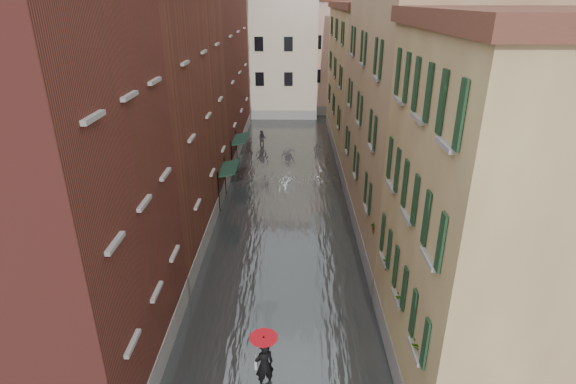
{
  "coord_description": "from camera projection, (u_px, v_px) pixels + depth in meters",
  "views": [
    {
      "loc": [
        0.51,
        -14.15,
        12.2
      ],
      "look_at": [
        0.26,
        7.18,
        3.0
      ],
      "focal_mm": 28.0,
      "sensor_mm": 36.0,
      "label": 1
    }
  ],
  "objects": [
    {
      "name": "ground",
      "position": [
        279.0,
        333.0,
        17.83
      ],
      "size": [
        120.0,
        120.0,
        0.0
      ],
      "primitive_type": "plane",
      "color": "#5E5E60",
      "rests_on": "ground"
    },
    {
      "name": "floodwater",
      "position": [
        285.0,
        197.0,
        29.73
      ],
      "size": [
        10.0,
        60.0,
        0.2
      ],
      "primitive_type": "cube",
      "color": "#3E4344",
      "rests_on": "ground"
    },
    {
      "name": "building_left_near",
      "position": [
        43.0,
        205.0,
        13.5
      ],
      "size": [
        6.0,
        8.0,
        13.0
      ],
      "primitive_type": "cube",
      "color": "maroon",
      "rests_on": "ground"
    },
    {
      "name": "building_left_mid",
      "position": [
        151.0,
        121.0,
        23.69
      ],
      "size": [
        6.0,
        14.0,
        12.5
      ],
      "primitive_type": "cube",
      "color": "brown",
      "rests_on": "ground"
    },
    {
      "name": "building_left_far",
      "position": [
        203.0,
        67.0,
        37.17
      ],
      "size": [
        6.0,
        16.0,
        14.0
      ],
      "primitive_type": "cube",
      "color": "maroon",
      "rests_on": "ground"
    },
    {
      "name": "building_right_near",
      "position": [
        506.0,
        230.0,
        13.64
      ],
      "size": [
        6.0,
        8.0,
        11.5
      ],
      "primitive_type": "cube",
      "color": "#92734B",
      "rests_on": "ground"
    },
    {
      "name": "building_right_mid",
      "position": [
        417.0,
        117.0,
        23.45
      ],
      "size": [
        6.0,
        14.0,
        13.0
      ],
      "primitive_type": "cube",
      "color": "tan",
      "rests_on": "ground"
    },
    {
      "name": "building_right_far",
      "position": [
        371.0,
        83.0,
        37.52
      ],
      "size": [
        6.0,
        16.0,
        11.5
      ],
      "primitive_type": "cube",
      "color": "#92734B",
      "rests_on": "ground"
    },
    {
      "name": "building_end_cream",
      "position": [
        262.0,
        54.0,
        50.18
      ],
      "size": [
        12.0,
        9.0,
        13.0
      ],
      "primitive_type": "cube",
      "color": "beige",
      "rests_on": "ground"
    },
    {
      "name": "building_end_pink",
      "position": [
        341.0,
        57.0,
        52.12
      ],
      "size": [
        10.0,
        9.0,
        12.0
      ],
      "primitive_type": "cube",
      "color": "#D3A994",
      "rests_on": "ground"
    },
    {
      "name": "awning_near",
      "position": [
        229.0,
        169.0,
        27.86
      ],
      "size": [
        1.09,
        2.76,
        2.8
      ],
      "color": "black",
      "rests_on": "ground"
    },
    {
      "name": "awning_far",
      "position": [
        240.0,
        140.0,
        33.67
      ],
      "size": [
        1.09,
        2.99,
        2.8
      ],
      "color": "black",
      "rests_on": "ground"
    },
    {
      "name": "window_planters",
      "position": [
        396.0,
        270.0,
        15.62
      ],
      "size": [
        0.59,
        8.06,
        0.84
      ],
      "color": "#993E32",
      "rests_on": "ground"
    },
    {
      "name": "pedestrian_main",
      "position": [
        264.0,
        357.0,
        14.93
      ],
      "size": [
        0.97,
        0.97,
        2.06
      ],
      "color": "black",
      "rests_on": "ground"
    },
    {
      "name": "pedestrian_far",
      "position": [
        262.0,
        139.0,
        40.06
      ],
      "size": [
        0.76,
        0.63,
        1.45
      ],
      "primitive_type": "imported",
      "rotation": [
        0.0,
        0.0,
        -0.12
      ],
      "color": "black",
      "rests_on": "ground"
    }
  ]
}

